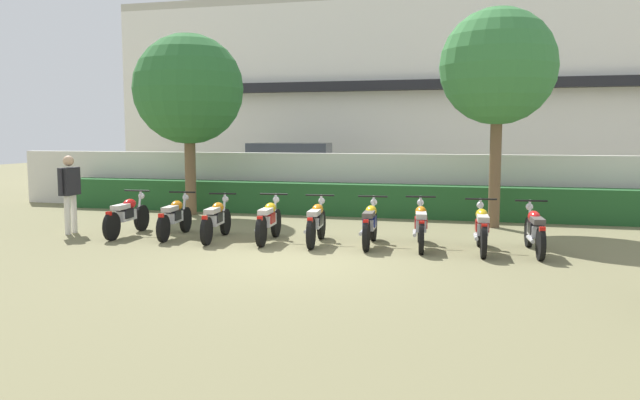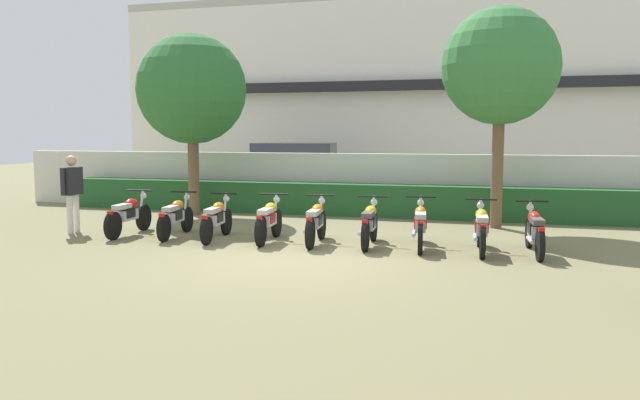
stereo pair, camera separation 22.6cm
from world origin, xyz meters
name	(u,v)px [view 2 (the right image)]	position (x,y,z in m)	size (l,w,h in m)	color
ground	(289,260)	(0.00, 0.00, 0.00)	(60.00, 60.00, 0.00)	olive
building	(412,96)	(0.00, 16.41, 3.78)	(23.10, 6.50, 7.55)	white
compound_wall	(367,183)	(0.00, 6.88, 0.83)	(21.94, 0.30, 1.66)	silver
hedge_row	(362,200)	(0.00, 6.18, 0.43)	(17.56, 0.70, 0.86)	#235628
parked_car	(299,171)	(-3.04, 10.15, 0.94)	(4.68, 2.50, 1.89)	silver
tree_near_inspector	(192,90)	(-4.50, 5.24, 3.39)	(2.95, 2.95, 4.88)	brown
tree_far_side	(500,67)	(3.50, 4.92, 3.74)	(2.70, 2.70, 5.11)	brown
motorcycle_in_row_0	(129,215)	(-4.25, 1.64, 0.45)	(0.60, 1.93, 0.96)	black
motorcycle_in_row_1	(176,216)	(-3.15, 1.73, 0.44)	(0.60, 1.90, 0.94)	black
motorcycle_in_row_2	(217,219)	(-2.15, 1.62, 0.44)	(0.60, 1.88, 0.94)	black
motorcycle_in_row_3	(269,220)	(-1.00, 1.68, 0.45)	(0.60, 1.83, 0.96)	black
motorcycle_in_row_4	(316,222)	(0.01, 1.69, 0.45)	(0.60, 1.82, 0.96)	black
motorcycle_in_row_5	(370,224)	(1.09, 1.75, 0.45)	(0.60, 1.83, 0.96)	black
motorcycle_in_row_6	(420,225)	(2.08, 1.79, 0.45)	(0.60, 1.93, 0.97)	black
motorcycle_in_row_7	(481,228)	(3.23, 1.64, 0.45)	(0.60, 1.87, 0.97)	black
motorcycle_in_row_8	(535,230)	(4.19, 1.73, 0.44)	(0.60, 1.93, 0.95)	black
inspector_person	(72,187)	(-5.61, 1.57, 1.04)	(0.23, 0.69, 1.73)	silver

